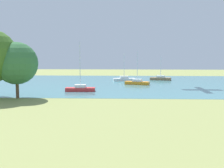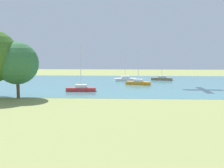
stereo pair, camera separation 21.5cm
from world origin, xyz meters
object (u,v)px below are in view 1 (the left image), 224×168
at_px(sailboat_brown, 161,78).
at_px(sailboat_orange, 137,82).
at_px(sailboat_white, 124,79).
at_px(tree_mid_shore, 16,63).
at_px(sailboat_red, 80,88).

bearing_deg(sailboat_brown, sailboat_orange, -121.27).
height_order(sailboat_orange, sailboat_white, sailboat_orange).
relative_size(sailboat_brown, tree_mid_shore, 0.71).
xyz_separation_m(sailboat_orange, sailboat_red, (-9.75, -10.56, 0.02)).
bearing_deg(sailboat_brown, sailboat_white, -164.60).
bearing_deg(sailboat_orange, sailboat_red, -132.71).
bearing_deg(sailboat_brown, tree_mid_shore, -130.04).
xyz_separation_m(sailboat_orange, sailboat_brown, (5.87, 9.67, -0.01)).
relative_size(sailboat_orange, tree_mid_shore, 0.85).
distance_m(sailboat_red, sailboat_brown, 25.55).
bearing_deg(sailboat_white, sailboat_orange, -70.10).
relative_size(sailboat_white, sailboat_brown, 1.13).
bearing_deg(sailboat_orange, sailboat_brown, 58.73).
xyz_separation_m(sailboat_red, tree_mid_shore, (-7.58, -7.37, 4.36)).
bearing_deg(tree_mid_shore, sailboat_red, 44.22).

